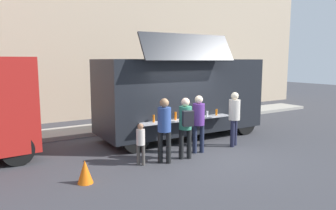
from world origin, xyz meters
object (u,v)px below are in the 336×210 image
object	(u,v)px
customer_mid_with_backpack	(186,122)
child_near_queue	(141,140)
traffic_cone_orange	(85,172)
trash_bin	(218,108)
customer_rear_waiting	(164,125)
customer_extra_browsing	(234,114)
customer_front_ordering	(199,119)
food_truck_main	(181,95)

from	to	relation	value
customer_mid_with_backpack	child_near_queue	world-z (taller)	customer_mid_with_backpack
child_near_queue	traffic_cone_orange	bearing A→B (deg)	157.88
trash_bin	customer_mid_with_backpack	world-z (taller)	customer_mid_with_backpack
customer_rear_waiting	child_near_queue	world-z (taller)	customer_rear_waiting
customer_rear_waiting	customer_extra_browsing	size ratio (longest dim) A/B	1.00
customer_mid_with_backpack	customer_extra_browsing	xyz separation A→B (m)	(2.16, 0.30, -0.01)
traffic_cone_orange	customer_front_ordering	xyz separation A→B (m)	(3.70, 0.55, 0.78)
trash_bin	customer_rear_waiting	distance (m)	7.49
food_truck_main	child_near_queue	xyz separation A→B (m)	(-2.73, -2.06, -0.87)
customer_front_ordering	customer_mid_with_backpack	world-z (taller)	same
food_truck_main	traffic_cone_orange	xyz separation A→B (m)	(-4.41, -2.52, -1.29)
food_truck_main	customer_mid_with_backpack	size ratio (longest dim) A/B	3.42
trash_bin	customer_extra_browsing	bearing A→B (deg)	-125.48
trash_bin	customer_extra_browsing	world-z (taller)	customer_extra_browsing
customer_mid_with_backpack	trash_bin	bearing A→B (deg)	-28.71
trash_bin	food_truck_main	bearing A→B (deg)	-148.75
customer_front_ordering	customer_rear_waiting	size ratio (longest dim) A/B	0.98
trash_bin	customer_front_ordering	size ratio (longest dim) A/B	0.55
customer_extra_browsing	food_truck_main	bearing A→B (deg)	-5.03
trash_bin	customer_rear_waiting	xyz separation A→B (m)	(-5.92, -4.56, 0.59)
traffic_cone_orange	child_near_queue	bearing A→B (deg)	15.26
customer_mid_with_backpack	food_truck_main	bearing A→B (deg)	-11.69
traffic_cone_orange	trash_bin	world-z (taller)	trash_bin
customer_rear_waiting	child_near_queue	size ratio (longest dim) A/B	1.57
traffic_cone_orange	customer_rear_waiting	bearing A→B (deg)	6.94
child_near_queue	trash_bin	bearing A→B (deg)	-3.60
customer_extra_browsing	child_near_queue	world-z (taller)	customer_extra_browsing
food_truck_main	traffic_cone_orange	bearing A→B (deg)	-149.50
child_near_queue	customer_mid_with_backpack	bearing A→B (deg)	-46.56
traffic_cone_orange	customer_front_ordering	bearing A→B (deg)	8.42
customer_extra_browsing	child_near_queue	distance (m)	3.51
food_truck_main	trash_bin	xyz separation A→B (m)	(3.82, 2.32, -1.08)
food_truck_main	customer_rear_waiting	distance (m)	3.10
traffic_cone_orange	customer_front_ordering	size ratio (longest dim) A/B	0.31
trash_bin	customer_front_ordering	xyz separation A→B (m)	(-4.53, -4.29, 0.57)
customer_front_ordering	customer_extra_browsing	distance (m)	1.46
food_truck_main	customer_front_ordering	size ratio (longest dim) A/B	3.42
customer_mid_with_backpack	traffic_cone_orange	bearing A→B (deg)	114.57
food_truck_main	customer_mid_with_backpack	xyz separation A→B (m)	(-1.40, -2.28, -0.48)
customer_mid_with_backpack	customer_extra_browsing	bearing A→B (deg)	-62.25
trash_bin	child_near_queue	bearing A→B (deg)	-146.22
customer_rear_waiting	customer_extra_browsing	distance (m)	2.86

